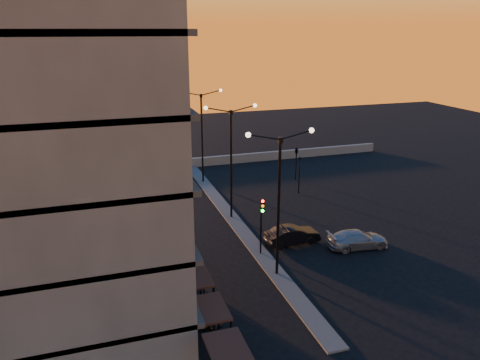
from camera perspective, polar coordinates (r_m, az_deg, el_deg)
name	(u,v)px	position (r m, az deg, el deg)	size (l,w,h in m)	color
ground	(277,275)	(30.86, 4.49, -11.44)	(120.00, 120.00, 0.00)	black
sidewalk_west	(105,270)	(32.46, -16.10, -10.46)	(5.00, 40.00, 0.12)	#52524F
median	(231,217)	(39.31, -1.05, -4.57)	(1.20, 36.00, 0.12)	#52524F
parapet	(208,161)	(54.28, -3.98, 2.30)	(44.00, 0.50, 1.00)	slate
building	(12,99)	(25.23, -26.07, 8.85)	(14.35, 17.08, 25.00)	#646058
streetlamp_near	(279,193)	(28.54, 4.77, -1.61)	(4.32, 0.32, 9.51)	black
streetlamp_mid	(231,153)	(37.54, -1.10, 3.26)	(4.32, 0.32, 9.51)	black
streetlamp_far	(202,129)	(46.95, -4.68, 6.20)	(4.32, 0.32, 9.51)	black
traffic_light_main	(262,217)	(32.00, 2.66, -4.54)	(0.28, 0.44, 4.25)	black
signal_east_a	(299,174)	(44.94, 7.23, 0.75)	(0.13, 0.16, 3.60)	black
signal_east_b	(296,151)	(48.72, 6.90, 3.55)	(0.42, 1.99, 3.60)	black
car_hatchback	(189,315)	(25.98, -6.23, -16.07)	(1.48, 3.68, 1.25)	#93979A
car_sedan	(293,235)	(34.82, 6.42, -6.68)	(1.42, 4.09, 1.35)	black
car_wagon	(358,239)	(35.05, 14.14, -7.01)	(1.81, 4.46, 1.30)	#9A9DA1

